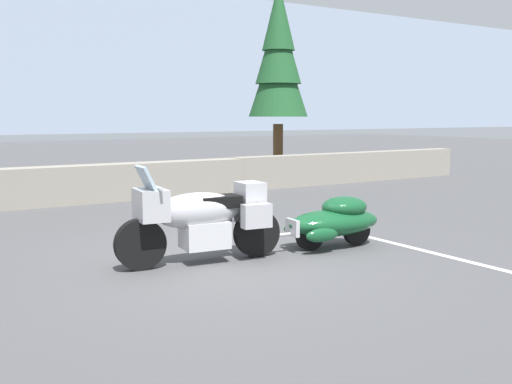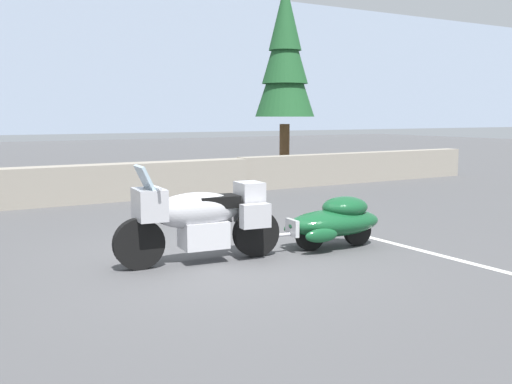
{
  "view_description": "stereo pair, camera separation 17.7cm",
  "coord_description": "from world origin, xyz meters",
  "views": [
    {
      "loc": [
        -3.78,
        -6.95,
        1.96
      ],
      "look_at": [
        0.81,
        0.31,
        0.85
      ],
      "focal_mm": 41.89,
      "sensor_mm": 36.0,
      "label": 1
    },
    {
      "loc": [
        -3.63,
        -7.04,
        1.96
      ],
      "look_at": [
        0.81,
        0.31,
        0.85
      ],
      "focal_mm": 41.89,
      "sensor_mm": 36.0,
      "label": 2
    }
  ],
  "objects": [
    {
      "name": "touring_motorcycle",
      "position": [
        -0.24,
        0.02,
        0.62
      ],
      "size": [
        2.31,
        0.89,
        1.33
      ],
      "color": "black",
      "rests_on": "ground"
    },
    {
      "name": "car_shaped_trailer",
      "position": [
        1.87,
        -0.2,
        0.41
      ],
      "size": [
        2.23,
        0.88,
        0.76
      ],
      "color": "black",
      "rests_on": "ground"
    },
    {
      "name": "pine_tree_tall",
      "position": [
        6.43,
        7.94,
        3.67
      ],
      "size": [
        1.77,
        1.77,
        5.87
      ],
      "color": "brown",
      "rests_on": "ground"
    },
    {
      "name": "stone_guard_wall",
      "position": [
        -0.21,
        6.32,
        0.42
      ],
      "size": [
        24.0,
        0.59,
        0.87
      ],
      "color": "gray",
      "rests_on": "ground"
    },
    {
      "name": "ground_plane",
      "position": [
        0.0,
        0.0,
        0.0
      ],
      "size": [
        80.0,
        80.0,
        0.0
      ],
      "primitive_type": "plane",
      "color": "#4C4C4F"
    },
    {
      "name": "parking_stripe_marker",
      "position": [
        2.82,
        -1.5,
        0.0
      ],
      "size": [
        0.12,
        3.6,
        0.01
      ],
      "primitive_type": "cube",
      "color": "silver",
      "rests_on": "ground"
    }
  ]
}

